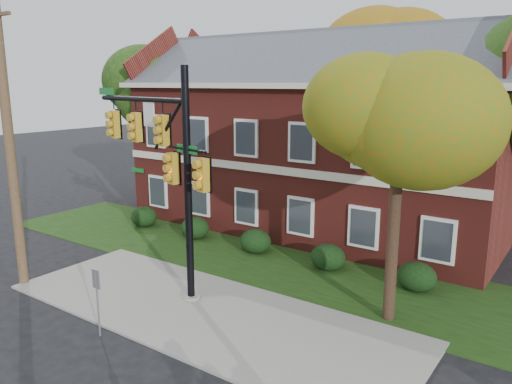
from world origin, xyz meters
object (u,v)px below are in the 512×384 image
Objects in this scene: utility_pole at (9,144)px; sign_post at (97,291)px; tree_near_right at (407,104)px; traffic_signal at (163,155)px; hedge_center at (255,241)px; hedge_right at (328,257)px; hedge_far_left at (144,217)px; hedge_left at (195,228)px; tree_far_rear at (401,55)px; apartment_building at (316,129)px; hedge_far_right at (417,277)px; tree_left_rear at (160,92)px.

utility_pole reaches higher than sign_post.
tree_near_right is 8.08m from traffic_signal.
traffic_signal is (-0.37, -4.90, 4.31)m from hedge_center.
sign_post is (-3.02, -8.56, 0.88)m from hedge_right.
utility_pole is (-12.22, -4.87, -1.48)m from tree_near_right.
hedge_far_left is 9.31m from traffic_signal.
sign_post reaches higher than hedge_center.
sign_post is at bearing -64.83° from traffic_signal.
traffic_signal is 3.77× the size of sign_post.
hedge_far_left is 1.00× the size of hedge_center.
tree_far_rear is at bearing 69.71° from hedge_left.
hedge_right is 12.38m from utility_pole.
tree_near_right is 0.74× the size of tree_far_rear.
apartment_building is 6.89m from hedge_center.
hedge_center is at bearing 0.00° from hedge_left.
traffic_signal is at bearing -128.26° from hedge_right.
hedge_far_right is (7.00, 0.00, 0.00)m from hedge_center.
traffic_signal is (-7.37, -4.90, 4.31)m from hedge_far_right.
sign_post is (5.48, -0.86, -3.78)m from utility_pole.
tree_far_rear is 18.52m from traffic_signal.
apartment_building is 14.28m from sign_post.
tree_left_rear is 1.14× the size of traffic_signal.
utility_pole reaches higher than apartment_building.
hedge_right is at bearing 0.00° from hedge_center.
hedge_far_left is 7.90m from tree_left_rear.
utility_pole is (-12.00, -7.70, 4.66)m from hedge_far_right.
utility_pole is at bearing -68.22° from tree_left_rear.
hedge_right is at bearing -80.64° from tree_far_rear.
utility_pole is at bearing -137.83° from hedge_right.
tree_left_rear reaches higher than hedge_right.
hedge_far_left is at bearing -143.11° from apartment_building.
apartment_building is 7.73m from hedge_right.
traffic_signal is at bearing -146.35° from hedge_far_right.
sign_post is at bearing -109.45° from hedge_right.
hedge_left is at bearing 115.40° from sign_post.
traffic_signal is (9.36, -9.04, -1.85)m from tree_left_rear.
hedge_right is at bearing 0.00° from hedge_left.
hedge_left is at bearing -110.29° from tree_far_rear.
hedge_far_left is 1.00× the size of hedge_right.
hedge_far_left is (-7.00, -5.25, -4.46)m from apartment_building.
hedge_far_left is 0.14× the size of utility_pole.
hedge_far_left is 1.00× the size of hedge_left.
apartment_building is 10.97m from tree_near_right.
hedge_center is (0.00, -5.25, -4.46)m from apartment_building.
utility_pole is (-6.34, -20.79, -3.66)m from tree_far_rear.
tree_left_rear is (-16.73, 4.14, 6.16)m from hedge_far_right.
traffic_signal reaches higher than sign_post.
hedge_left is 1.00× the size of hedge_far_right.
tree_far_rear is (-5.88, 15.93, 2.17)m from tree_near_right.
tree_near_right is at bearing -22.36° from tree_left_rear.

